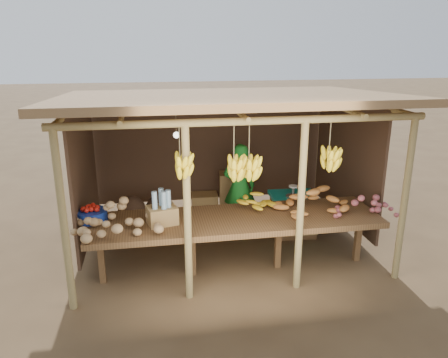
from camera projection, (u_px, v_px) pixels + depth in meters
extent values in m
plane|color=brown|center=(224.00, 241.00, 7.01)|extent=(60.00, 60.00, 0.00)
cylinder|color=#957F4D|center=(64.00, 223.00, 4.92)|extent=(0.09, 0.09, 2.20)
cylinder|color=#957F4D|center=(405.00, 201.00, 5.61)|extent=(0.09, 0.09, 2.20)
cylinder|color=#957F4D|center=(93.00, 157.00, 7.74)|extent=(0.09, 0.09, 2.20)
cylinder|color=#957F4D|center=(318.00, 148.00, 8.43)|extent=(0.09, 0.09, 2.20)
cylinder|color=#957F4D|center=(187.00, 215.00, 5.15)|extent=(0.09, 0.09, 2.20)
cylinder|color=#957F4D|center=(301.00, 208.00, 5.38)|extent=(0.09, 0.09, 2.20)
cylinder|color=#957F4D|center=(247.00, 121.00, 4.94)|extent=(4.40, 0.09, 0.09)
cylinder|color=#957F4D|center=(210.00, 93.00, 7.76)|extent=(4.40, 0.09, 0.09)
cube|color=olive|center=(224.00, 97.00, 6.32)|extent=(4.70, 3.50, 0.28)
cube|color=#493122|center=(210.00, 147.00, 8.04)|extent=(4.20, 0.04, 1.98)
cube|color=#493122|center=(84.00, 172.00, 6.49)|extent=(0.04, 2.40, 1.98)
cube|color=#493122|center=(346.00, 160.00, 7.17)|extent=(0.04, 2.40, 1.98)
cube|color=brown|center=(236.00, 220.00, 5.89)|extent=(3.90, 1.05, 0.08)
cube|color=brown|center=(101.00, 258.00, 5.71)|extent=(0.08, 0.08, 0.72)
cube|color=brown|center=(192.00, 250.00, 5.91)|extent=(0.08, 0.08, 0.72)
cube|color=brown|center=(278.00, 244.00, 6.10)|extent=(0.08, 0.08, 0.72)
cube|color=brown|center=(358.00, 238.00, 6.30)|extent=(0.08, 0.08, 0.72)
cylinder|color=navy|center=(92.00, 215.00, 5.76)|extent=(0.41, 0.41, 0.14)
cube|color=#A07B47|center=(162.00, 215.00, 5.65)|extent=(0.43, 0.37, 0.23)
imported|color=#1B7C26|center=(239.00, 187.00, 7.33)|extent=(0.58, 0.41, 1.48)
cube|color=brown|center=(293.00, 216.00, 7.22)|extent=(0.70, 0.61, 0.62)
cube|color=#0C8C8A|center=(294.00, 197.00, 7.12)|extent=(0.78, 0.68, 0.06)
cube|color=#A07B47|center=(232.00, 202.00, 8.13)|extent=(0.51, 0.43, 0.38)
cube|color=#A07B47|center=(232.00, 183.00, 8.02)|extent=(0.51, 0.43, 0.38)
cube|color=#A07B47|center=(205.00, 204.00, 8.05)|extent=(0.51, 0.43, 0.38)
ellipsoid|color=#493122|center=(132.00, 212.00, 7.43)|extent=(0.51, 0.51, 0.68)
ellipsoid|color=#493122|center=(159.00, 210.00, 7.50)|extent=(0.51, 0.51, 0.68)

